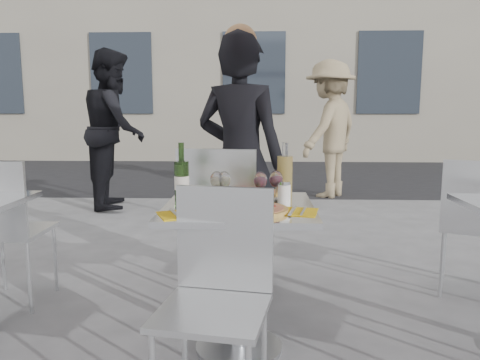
{
  "coord_description": "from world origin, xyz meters",
  "views": [
    {
      "loc": [
        0.09,
        -2.23,
        1.21
      ],
      "look_at": [
        0.0,
        0.15,
        0.85
      ],
      "focal_mm": 35.0,
      "sensor_mm": 36.0,
      "label": 1
    }
  ],
  "objects_px": {
    "napkin_left": "(180,214)",
    "napkin_right": "(297,211)",
    "carafe": "(285,176)",
    "pedestrian_a": "(114,129)",
    "chair_near": "(218,282)",
    "wineglass_white_b": "(224,181)",
    "salad_plate": "(243,198)",
    "sugar_shaker": "(284,192)",
    "side_chair_rfar": "(476,217)",
    "pedestrian_b": "(330,129)",
    "pizza_far": "(254,194)",
    "chair_far": "(220,216)",
    "wineglass_white_a": "(217,181)",
    "side_chair_lfar": "(3,221)",
    "wine_bottle": "(182,178)",
    "pizza_near": "(253,209)",
    "woman_diner": "(240,161)",
    "wineglass_red_b": "(276,180)",
    "main_table": "(239,247)",
    "wineglass_red_a": "(260,181)"
  },
  "relations": [
    {
      "from": "napkin_left",
      "to": "napkin_right",
      "type": "height_order",
      "value": "same"
    },
    {
      "from": "carafe",
      "to": "pedestrian_a",
      "type": "bearing_deg",
      "value": 120.14
    },
    {
      "from": "chair_near",
      "to": "wineglass_white_b",
      "type": "bearing_deg",
      "value": 101.08
    },
    {
      "from": "salad_plate",
      "to": "sugar_shaker",
      "type": "bearing_deg",
      "value": 21.69
    },
    {
      "from": "chair_near",
      "to": "side_chair_rfar",
      "type": "distance_m",
      "value": 1.93
    },
    {
      "from": "pedestrian_a",
      "to": "pedestrian_b",
      "type": "xyz_separation_m",
      "value": [
        2.75,
        0.77,
        -0.03
      ]
    },
    {
      "from": "salad_plate",
      "to": "napkin_right",
      "type": "relative_size",
      "value": 1.03
    },
    {
      "from": "pizza_far",
      "to": "pedestrian_b",
      "type": "bearing_deg",
      "value": 75.99
    },
    {
      "from": "chair_far",
      "to": "side_chair_rfar",
      "type": "bearing_deg",
      "value": -163.57
    },
    {
      "from": "wineglass_white_a",
      "to": "wineglass_white_b",
      "type": "bearing_deg",
      "value": 2.54
    },
    {
      "from": "pedestrian_a",
      "to": "side_chair_lfar",
      "type": "bearing_deg",
      "value": 172.73
    },
    {
      "from": "wine_bottle",
      "to": "napkin_right",
      "type": "xyz_separation_m",
      "value": [
        0.57,
        -0.26,
        -0.11
      ]
    },
    {
      "from": "napkin_left",
      "to": "pizza_near",
      "type": "bearing_deg",
      "value": -9.87
    },
    {
      "from": "sugar_shaker",
      "to": "salad_plate",
      "type": "bearing_deg",
      "value": -158.31
    },
    {
      "from": "woman_diner",
      "to": "pedestrian_a",
      "type": "bearing_deg",
      "value": -36.26
    },
    {
      "from": "pizza_far",
      "to": "wineglass_white_b",
      "type": "xyz_separation_m",
      "value": [
        -0.15,
        -0.15,
        0.09
      ]
    },
    {
      "from": "pizza_near",
      "to": "wineglass_red_b",
      "type": "height_order",
      "value": "wineglass_red_b"
    },
    {
      "from": "main_table",
      "to": "wineglass_red_a",
      "type": "bearing_deg",
      "value": 28.26
    },
    {
      "from": "chair_far",
      "to": "wine_bottle",
      "type": "distance_m",
      "value": 0.47
    },
    {
      "from": "pizza_near",
      "to": "carafe",
      "type": "height_order",
      "value": "carafe"
    },
    {
      "from": "chair_far",
      "to": "salad_plate",
      "type": "xyz_separation_m",
      "value": [
        0.15,
        -0.46,
        0.2
      ]
    },
    {
      "from": "carafe",
      "to": "napkin_left",
      "type": "height_order",
      "value": "carafe"
    },
    {
      "from": "pedestrian_a",
      "to": "wineglass_white_a",
      "type": "distance_m",
      "value": 3.75
    },
    {
      "from": "sugar_shaker",
      "to": "wineglass_white_b",
      "type": "height_order",
      "value": "wineglass_white_b"
    },
    {
      "from": "side_chair_lfar",
      "to": "carafe",
      "type": "bearing_deg",
      "value": 171.42
    },
    {
      "from": "main_table",
      "to": "chair_far",
      "type": "height_order",
      "value": "chair_far"
    },
    {
      "from": "pizza_far",
      "to": "side_chair_lfar",
      "type": "bearing_deg",
      "value": 170.9
    },
    {
      "from": "salad_plate",
      "to": "sugar_shaker",
      "type": "height_order",
      "value": "sugar_shaker"
    },
    {
      "from": "pizza_far",
      "to": "wineglass_white_b",
      "type": "relative_size",
      "value": 1.93
    },
    {
      "from": "wine_bottle",
      "to": "napkin_left",
      "type": "xyz_separation_m",
      "value": [
        0.04,
        -0.34,
        -0.11
      ]
    },
    {
      "from": "woman_diner",
      "to": "salad_plate",
      "type": "distance_m",
      "value": 0.96
    },
    {
      "from": "salad_plate",
      "to": "napkin_right",
      "type": "height_order",
      "value": "salad_plate"
    },
    {
      "from": "pizza_near",
      "to": "pizza_far",
      "type": "distance_m",
      "value": 0.36
    },
    {
      "from": "napkin_left",
      "to": "chair_near",
      "type": "bearing_deg",
      "value": -74.22
    },
    {
      "from": "side_chair_rfar",
      "to": "pedestrian_a",
      "type": "distance_m",
      "value": 4.2
    },
    {
      "from": "pedestrian_b",
      "to": "wineglass_red_b",
      "type": "distance_m",
      "value": 4.24
    },
    {
      "from": "main_table",
      "to": "wineglass_red_a",
      "type": "distance_m",
      "value": 0.34
    },
    {
      "from": "wineglass_white_b",
      "to": "wineglass_white_a",
      "type": "bearing_deg",
      "value": -177.46
    },
    {
      "from": "pedestrian_a",
      "to": "wine_bottle",
      "type": "relative_size",
      "value": 6.52
    },
    {
      "from": "side_chair_rfar",
      "to": "carafe",
      "type": "xyz_separation_m",
      "value": [
        -1.24,
        -0.51,
        0.33
      ]
    },
    {
      "from": "sugar_shaker",
      "to": "napkin_left",
      "type": "distance_m",
      "value": 0.56
    },
    {
      "from": "chair_near",
      "to": "salad_plate",
      "type": "xyz_separation_m",
      "value": [
        0.09,
        0.44,
        0.25
      ]
    },
    {
      "from": "woman_diner",
      "to": "pizza_far",
      "type": "distance_m",
      "value": 0.75
    },
    {
      "from": "pedestrian_b",
      "to": "pizza_near",
      "type": "distance_m",
      "value": 4.51
    },
    {
      "from": "wine_bottle",
      "to": "wineglass_red_a",
      "type": "xyz_separation_m",
      "value": [
        0.4,
        -0.06,
        -0.0
      ]
    },
    {
      "from": "chair_near",
      "to": "napkin_right",
      "type": "height_order",
      "value": "chair_near"
    },
    {
      "from": "wineglass_red_a",
      "to": "napkin_right",
      "type": "height_order",
      "value": "wineglass_red_a"
    },
    {
      "from": "pedestrian_a",
      "to": "carafe",
      "type": "distance_m",
      "value": 3.79
    },
    {
      "from": "pizza_near",
      "to": "wineglass_white_b",
      "type": "xyz_separation_m",
      "value": [
        -0.15,
        0.21,
        0.1
      ]
    },
    {
      "from": "side_chair_lfar",
      "to": "woman_diner",
      "type": "xyz_separation_m",
      "value": [
        1.41,
        0.49,
        0.31
      ]
    }
  ]
}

